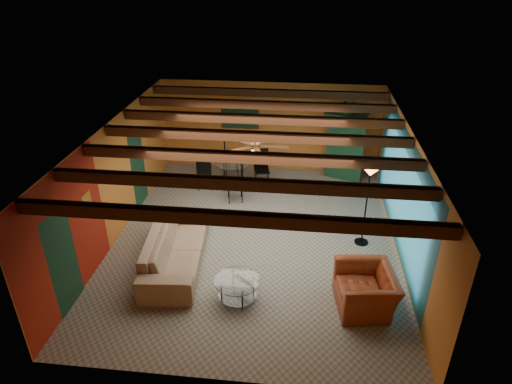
# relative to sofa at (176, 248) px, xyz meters

# --- Properties ---
(room) EXTENTS (6.52, 8.01, 2.71)m
(room) POSITION_rel_sofa_xyz_m (1.58, 1.24, 1.95)
(room) COLOR gray
(room) RESTS_ON ground
(sofa) EXTENTS (1.35, 2.88, 0.82)m
(sofa) POSITION_rel_sofa_xyz_m (0.00, 0.00, 0.00)
(sofa) COLOR #90755D
(sofa) RESTS_ON ground
(armchair) EXTENTS (1.18, 1.31, 0.77)m
(armchair) POSITION_rel_sofa_xyz_m (3.90, -0.88, -0.02)
(armchair) COLOR maroon
(armchair) RESTS_ON ground
(coffee_table) EXTENTS (1.16, 1.16, 0.46)m
(coffee_table) POSITION_rel_sofa_xyz_m (1.48, -0.96, -0.18)
(coffee_table) COLOR white
(coffee_table) RESTS_ON ground
(dining_table) EXTENTS (2.47, 2.47, 1.08)m
(dining_table) POSITION_rel_sofa_xyz_m (0.66, 3.74, 0.13)
(dining_table) COLOR silver
(dining_table) RESTS_ON ground
(armoire) EXTENTS (1.20, 0.90, 1.89)m
(armoire) POSITION_rel_sofa_xyz_m (3.78, 4.83, 0.54)
(armoire) COLOR brown
(armoire) RESTS_ON ground
(floor_lamp) EXTENTS (0.42, 0.42, 1.96)m
(floor_lamp) POSITION_rel_sofa_xyz_m (4.06, 1.26, 0.57)
(floor_lamp) COLOR black
(floor_lamp) RESTS_ON ground
(ceiling_fan) EXTENTS (1.50, 1.50, 0.44)m
(ceiling_fan) POSITION_rel_sofa_xyz_m (1.58, 1.13, 1.95)
(ceiling_fan) COLOR #472614
(ceiling_fan) RESTS_ON ceiling
(painting) EXTENTS (1.05, 0.03, 0.65)m
(painting) POSITION_rel_sofa_xyz_m (0.68, 5.09, 1.24)
(painting) COLOR black
(painting) RESTS_ON wall_back
(potted_plant) EXTENTS (0.56, 0.53, 0.50)m
(potted_plant) POSITION_rel_sofa_xyz_m (3.78, 4.83, 1.73)
(potted_plant) COLOR #26661E
(potted_plant) RESTS_ON armoire
(vase) EXTENTS (0.18, 0.18, 0.18)m
(vase) POSITION_rel_sofa_xyz_m (0.66, 3.74, 0.76)
(vase) COLOR orange
(vase) RESTS_ON dining_table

